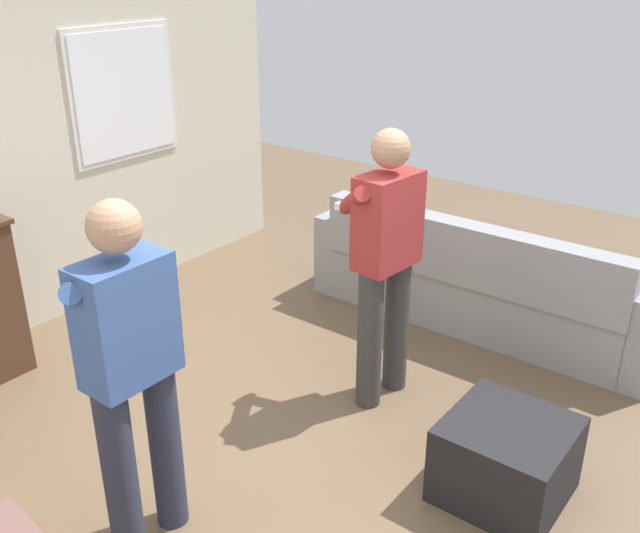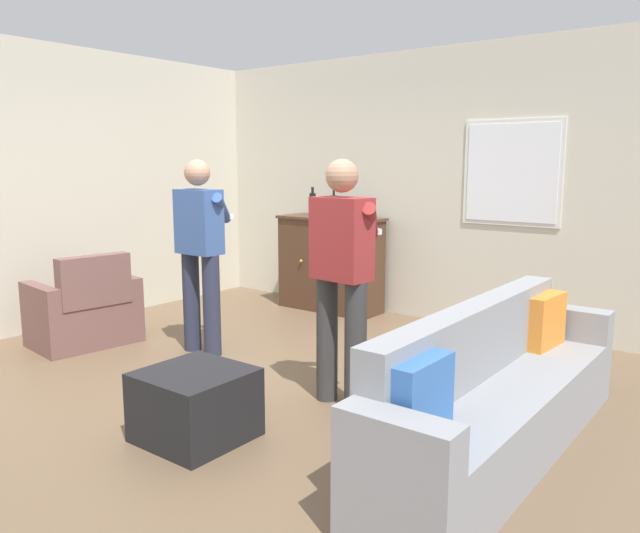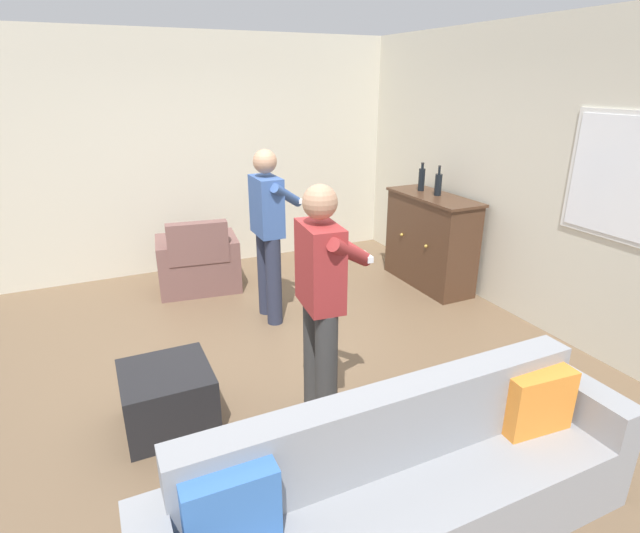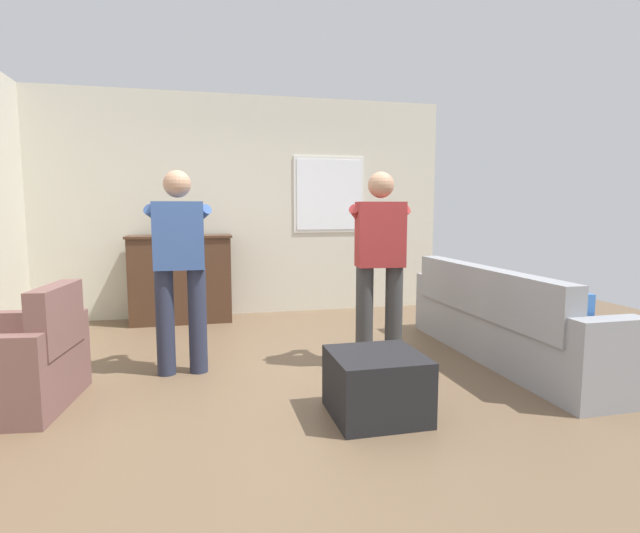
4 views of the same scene
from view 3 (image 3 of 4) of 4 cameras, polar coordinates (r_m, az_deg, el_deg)
ground at (r=4.39m, az=-6.06°, el=-10.67°), size 10.40×10.40×0.00m
wall_back_with_window at (r=5.28m, az=22.19°, el=9.70°), size 5.20×0.15×2.80m
wall_side_left at (r=6.39m, az=-14.65°, el=12.18°), size 0.12×5.20×2.80m
couch at (r=2.76m, az=9.88°, el=-24.34°), size 0.57×2.58×0.85m
armchair at (r=5.82m, az=-13.69°, el=0.13°), size 0.75×0.95×0.85m
sideboard_cabinet at (r=5.88m, az=12.47°, el=2.93°), size 1.22×0.49×1.06m
bottle_wine_green at (r=5.94m, az=11.54°, el=9.77°), size 0.07×0.07×0.32m
bottle_liquor_amber at (r=5.73m, az=13.36°, el=9.15°), size 0.08×0.08×0.33m
ottoman at (r=3.71m, az=-16.98°, el=-14.10°), size 0.59×0.59×0.43m
person_standing_left at (r=4.79m, az=-5.90°, el=4.37°), size 0.56×0.47×1.68m
person_standing_right at (r=3.26m, az=0.19°, el=-3.49°), size 0.55×0.49×1.68m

